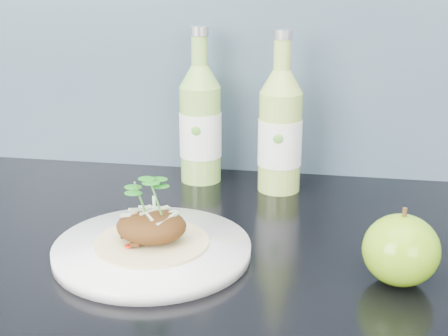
{
  "coord_description": "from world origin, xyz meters",
  "views": [
    {
      "loc": [
        0.12,
        0.95,
        1.25
      ],
      "look_at": [
        -0.0,
        1.68,
        1.0
      ],
      "focal_mm": 50.0,
      "sensor_mm": 36.0,
      "label": 1
    }
  ],
  "objects": [
    {
      "name": "dinner_plate",
      "position": [
        -0.08,
        1.62,
        0.91
      ],
      "size": [
        0.29,
        0.29,
        0.02
      ],
      "color": "white",
      "rests_on": "kitchen_counter"
    },
    {
      "name": "pork_taco",
      "position": [
        -0.08,
        1.62,
        0.94
      ],
      "size": [
        0.14,
        0.14,
        0.1
      ],
      "color": "tan",
      "rests_on": "dinner_plate"
    },
    {
      "name": "green_apple",
      "position": [
        0.21,
        1.61,
        0.94
      ],
      "size": [
        0.11,
        0.11,
        0.09
      ],
      "rotation": [
        0.0,
        0.0,
        -0.42
      ],
      "color": "#5F8F0F",
      "rests_on": "kitchen_counter"
    },
    {
      "name": "cider_bottle_left",
      "position": [
        -0.08,
        1.92,
        1.0
      ],
      "size": [
        0.09,
        0.09,
        0.25
      ],
      "rotation": [
        0.0,
        0.0,
        -0.43
      ],
      "color": "#87BC4E",
      "rests_on": "kitchen_counter"
    },
    {
      "name": "cider_bottle_right",
      "position": [
        0.05,
        1.89,
        1.0
      ],
      "size": [
        0.07,
        0.07,
        0.25
      ],
      "rotation": [
        0.0,
        0.0,
        -0.06
      ],
      "color": "#A2C552",
      "rests_on": "kitchen_counter"
    }
  ]
}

